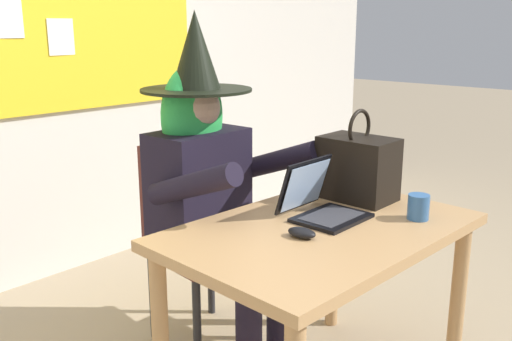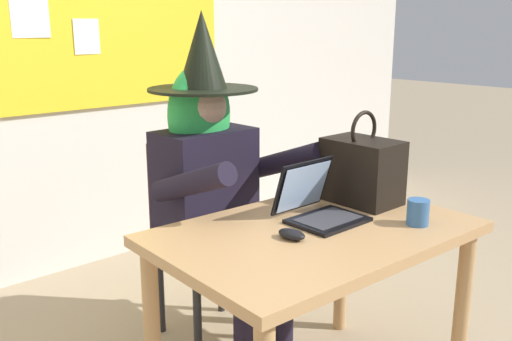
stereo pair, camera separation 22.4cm
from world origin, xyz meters
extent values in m
cube|color=silver|center=(0.00, 1.86, 1.33)|extent=(6.55, 0.10, 2.66)
cube|color=white|center=(0.29, 1.78, 1.36)|extent=(0.16, 0.01, 0.20)
cube|color=white|center=(-0.02, 1.78, 1.45)|extent=(0.20, 0.01, 0.20)
cube|color=tan|center=(0.25, -0.01, 0.69)|extent=(1.16, 0.79, 0.04)
cylinder|color=tan|center=(0.74, -0.34, 0.34)|extent=(0.06, 0.06, 0.67)
cylinder|color=tan|center=(-0.25, 0.32, 0.34)|extent=(0.06, 0.06, 0.67)
cylinder|color=tan|center=(0.76, 0.28, 0.34)|extent=(0.06, 0.06, 0.67)
cube|color=#4C1E19|center=(0.26, 0.64, 0.44)|extent=(0.46, 0.46, 0.04)
cube|color=#4C1E19|center=(0.28, 0.83, 0.68)|extent=(0.38, 0.08, 0.45)
cylinder|color=#262628|center=(0.41, 0.45, 0.21)|extent=(0.04, 0.04, 0.42)
cylinder|color=#262628|center=(0.07, 0.49, 0.21)|extent=(0.04, 0.04, 0.42)
cylinder|color=#262628|center=(0.44, 0.79, 0.21)|extent=(0.04, 0.04, 0.42)
cylinder|color=#262628|center=(0.11, 0.82, 0.21)|extent=(0.04, 0.04, 0.42)
cylinder|color=black|center=(0.37, 0.28, 0.23)|extent=(0.11, 0.11, 0.46)
cylinder|color=black|center=(0.17, 0.28, 0.23)|extent=(0.11, 0.11, 0.46)
cylinder|color=black|center=(0.37, 0.45, 0.49)|extent=(0.16, 0.42, 0.15)
cylinder|color=black|center=(0.17, 0.45, 0.49)|extent=(0.16, 0.42, 0.15)
cube|color=black|center=(0.26, 0.66, 0.72)|extent=(0.43, 0.27, 0.52)
cylinder|color=black|center=(0.52, 0.44, 0.83)|extent=(0.10, 0.47, 0.24)
cylinder|color=black|center=(0.02, 0.42, 0.83)|extent=(0.10, 0.47, 0.24)
sphere|color=#D1A889|center=(0.26, 0.66, 1.08)|extent=(0.20, 0.20, 0.20)
ellipsoid|color=green|center=(0.26, 0.69, 1.04)|extent=(0.31, 0.23, 0.44)
cylinder|color=black|center=(0.26, 0.66, 1.15)|extent=(0.47, 0.47, 0.01)
cone|color=black|center=(0.26, 0.66, 1.32)|extent=(0.21, 0.21, 0.33)
cube|color=black|center=(0.33, 0.00, 0.72)|extent=(0.27, 0.21, 0.01)
cube|color=#333338|center=(0.33, 0.00, 0.73)|extent=(0.23, 0.15, 0.00)
cube|color=black|center=(0.33, 0.13, 0.83)|extent=(0.27, 0.07, 0.20)
cube|color=#99B7E0|center=(0.33, 0.12, 0.83)|extent=(0.24, 0.06, 0.18)
ellipsoid|color=black|center=(0.11, -0.03, 0.73)|extent=(0.07, 0.11, 0.03)
cube|color=black|center=(0.62, 0.08, 0.84)|extent=(0.20, 0.30, 0.26)
torus|color=black|center=(0.62, 0.08, 1.01)|extent=(0.16, 0.02, 0.16)
cylinder|color=#336099|center=(0.55, -0.24, 0.76)|extent=(0.08, 0.08, 0.09)
camera|label=1|loc=(-1.36, -1.14, 1.42)|focal=39.99mm
camera|label=2|loc=(-1.20, -1.30, 1.42)|focal=39.99mm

